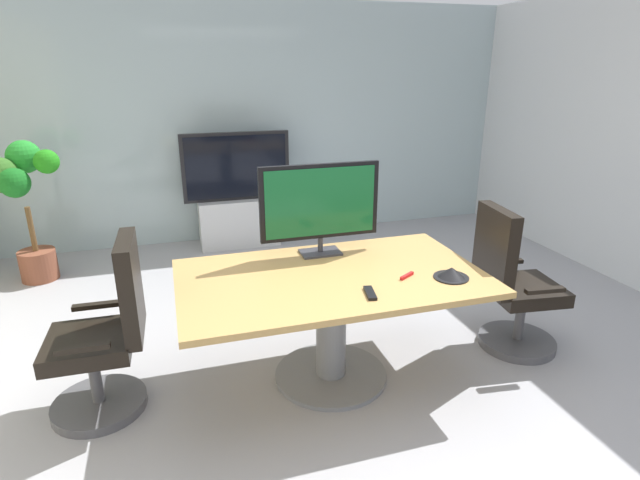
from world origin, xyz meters
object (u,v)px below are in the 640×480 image
object	(u,v)px
office_chair_left	(107,342)
conference_phone	(451,273)
remote_control	(370,293)
conference_table	(331,302)
tv_monitor	(320,204)
potted_plant	(22,196)
wall_display_unit	(238,208)
office_chair_right	(512,291)

from	to	relation	value
office_chair_left	conference_phone	size ratio (longest dim) A/B	4.95
office_chair_left	remote_control	size ratio (longest dim) A/B	6.41
office_chair_left	conference_table	bearing A→B (deg)	87.49
conference_table	tv_monitor	distance (m)	0.68
conference_table	potted_plant	world-z (taller)	potted_plant
tv_monitor	wall_display_unit	world-z (taller)	tv_monitor
remote_control	conference_phone	bearing A→B (deg)	18.05
office_chair_left	potted_plant	bearing A→B (deg)	-157.82
office_chair_left	tv_monitor	xyz separation A→B (m)	(1.42, 0.30, 0.66)
conference_table	potted_plant	distance (m)	3.34
office_chair_right	tv_monitor	distance (m)	1.54
conference_table	potted_plant	xyz separation A→B (m)	(-2.27, 2.44, 0.28)
tv_monitor	conference_phone	bearing A→B (deg)	-44.92
wall_display_unit	potted_plant	size ratio (longest dim) A/B	0.98
office_chair_left	conference_phone	xyz separation A→B (m)	(2.08, -0.36, 0.33)
tv_monitor	office_chair_left	bearing A→B (deg)	-168.19
conference_table	tv_monitor	size ratio (longest dim) A/B	2.29
office_chair_left	potted_plant	size ratio (longest dim) A/B	0.81
tv_monitor	potted_plant	xyz separation A→B (m)	(-2.31, 2.04, -0.27)
wall_display_unit	conference_phone	bearing A→B (deg)	-73.87
office_chair_left	wall_display_unit	xyz separation A→B (m)	(1.18, 2.74, -0.01)
office_chair_left	office_chair_right	distance (m)	2.76
tv_monitor	remote_control	size ratio (longest dim) A/B	4.94
tv_monitor	potted_plant	bearing A→B (deg)	138.48
office_chair_right	wall_display_unit	xyz separation A→B (m)	(-1.57, 2.85, -0.01)
wall_display_unit	conference_phone	world-z (taller)	wall_display_unit
tv_monitor	office_chair_right	bearing A→B (deg)	-17.07
conference_phone	remote_control	world-z (taller)	conference_phone
office_chair_right	wall_display_unit	size ratio (longest dim) A/B	0.83
conference_table	wall_display_unit	world-z (taller)	wall_display_unit
conference_table	office_chair_left	xyz separation A→B (m)	(-1.38, 0.09, -0.10)
potted_plant	conference_phone	bearing A→B (deg)	-42.31
potted_plant	conference_phone	distance (m)	4.01
conference_table	potted_plant	bearing A→B (deg)	132.92
conference_phone	wall_display_unit	bearing A→B (deg)	106.13
office_chair_left	office_chair_right	world-z (taller)	same
tv_monitor	wall_display_unit	size ratio (longest dim) A/B	0.64
office_chair_right	tv_monitor	xyz separation A→B (m)	(-1.34, 0.41, 0.66)
office_chair_right	potted_plant	distance (m)	4.41
wall_display_unit	conference_phone	distance (m)	3.24
conference_table	wall_display_unit	bearing A→B (deg)	93.93
potted_plant	office_chair_right	bearing A→B (deg)	-33.95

